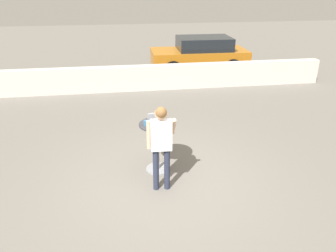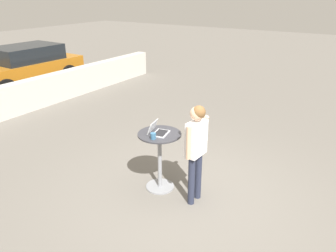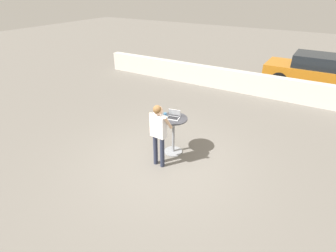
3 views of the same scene
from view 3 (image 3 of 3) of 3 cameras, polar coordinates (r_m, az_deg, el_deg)
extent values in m
plane|color=slate|center=(6.90, -0.52, -7.74)|extent=(50.00, 50.00, 0.00)
cube|color=beige|center=(11.68, 15.04, 9.37)|extent=(13.48, 0.35, 0.88)
cylinder|color=gray|center=(7.27, 1.13, -5.53)|extent=(0.50, 0.50, 0.03)
cylinder|color=gray|center=(7.00, 1.17, -2.07)|extent=(0.07, 0.07, 0.99)
cylinder|color=#333338|center=(6.75, 1.21, 1.64)|extent=(0.73, 0.73, 0.02)
cube|color=silver|center=(6.72, 1.09, 1.71)|extent=(0.36, 0.28, 0.02)
cube|color=black|center=(6.72, 1.09, 1.79)|extent=(0.31, 0.23, 0.00)
cube|color=silver|center=(6.80, 1.47, 2.99)|extent=(0.33, 0.14, 0.19)
cube|color=white|center=(6.80, 1.46, 2.99)|extent=(0.30, 0.12, 0.17)
cylinder|color=#336084|center=(6.80, -0.63, 2.45)|extent=(0.09, 0.09, 0.10)
torus|color=#336084|center=(6.78, -0.22, 2.36)|extent=(0.05, 0.01, 0.05)
cylinder|color=#282D42|center=(6.61, -2.74, -5.15)|extent=(0.11, 0.11, 0.85)
cylinder|color=#282D42|center=(6.50, -1.26, -5.72)|extent=(0.11, 0.11, 0.85)
cube|color=silver|center=(6.19, -2.11, -0.02)|extent=(0.39, 0.21, 0.56)
sphere|color=#DBAD89|center=(6.00, -2.18, 3.44)|extent=(0.22, 0.22, 0.22)
sphere|color=brown|center=(5.97, -2.34, 3.59)|extent=(0.20, 0.20, 0.20)
cylinder|color=#DBAD89|center=(6.30, -3.76, 0.64)|extent=(0.07, 0.07, 0.53)
cylinder|color=#DBAD89|center=(6.08, 0.02, 0.71)|extent=(0.09, 0.32, 0.41)
cube|color=#B76B19|center=(13.31, 29.07, 9.94)|extent=(4.01, 1.83, 0.63)
cube|color=black|center=(13.17, 30.52, 12.06)|extent=(2.22, 1.58, 0.52)
cylinder|color=black|center=(12.70, 22.94, 9.19)|extent=(0.71, 0.23, 0.71)
cylinder|color=black|center=(14.28, 24.27, 10.91)|extent=(0.71, 0.23, 0.71)
camera|label=1|loc=(3.73, -68.15, 3.98)|focal=35.00mm
camera|label=2|loc=(7.52, -41.56, 15.35)|focal=35.00mm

